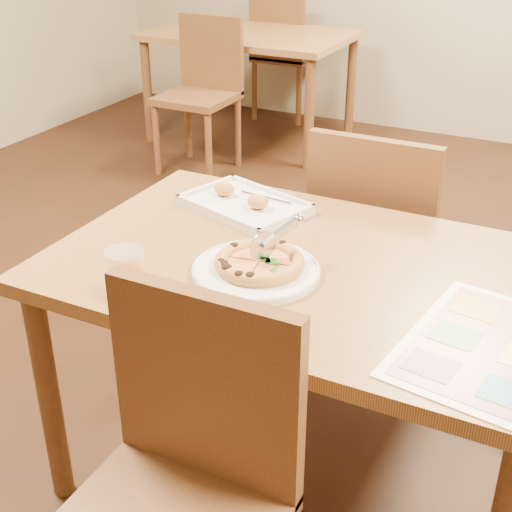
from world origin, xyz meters
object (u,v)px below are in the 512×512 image
at_px(dining_table, 306,292).
at_px(bg_table, 250,45).
at_px(bg_chair_near, 204,75).
at_px(menu, 490,348).
at_px(appetizer_tray, 244,205).
at_px(bg_chair_far, 282,43).
at_px(pizza_cutter, 275,237).
at_px(pizza, 260,263).
at_px(glass_tumbler, 126,276).
at_px(plate, 256,271).
at_px(chair_near, 184,460).
at_px(chair_far, 377,228).

bearing_deg(dining_table, bg_table, 119.74).
bearing_deg(bg_chair_near, menu, -48.68).
height_order(bg_table, appetizer_tray, appetizer_tray).
distance_m(bg_chair_far, pizza_cutter, 3.70).
height_order(bg_chair_near, bg_chair_far, same).
relative_size(pizza, glass_tumbler, 1.95).
bearing_deg(bg_table, plate, -62.57).
relative_size(chair_near, bg_chair_near, 1.00).
distance_m(dining_table, glass_tumbler, 0.48).
bearing_deg(chair_far, dining_table, 90.00).
xyz_separation_m(bg_table, pizza_cutter, (1.54, -2.86, 0.17)).
height_order(dining_table, plate, plate).
xyz_separation_m(bg_chair_far, menu, (2.09, -3.48, 0.16)).
relative_size(bg_chair_far, glass_tumbler, 4.10).
distance_m(bg_chair_near, pizza_cutter, 2.74).
relative_size(bg_table, bg_chair_far, 2.77).
distance_m(bg_table, glass_tumbler, 3.39).
relative_size(chair_far, pizza_cutter, 3.30).
relative_size(plate, pizza_cutter, 2.22).
bearing_deg(dining_table, pizza, -130.71).
distance_m(chair_near, pizza_cutter, 0.60).
height_order(chair_near, glass_tumbler, chair_near).
bearing_deg(pizza_cutter, bg_table, 54.82).
xyz_separation_m(bg_table, bg_chair_near, (0.00, -0.60, -0.07)).
bearing_deg(pizza, plate, -120.61).
height_order(appetizer_tray, menu, appetizer_tray).
relative_size(bg_table, plate, 4.11).
xyz_separation_m(bg_table, plate, (1.51, -2.91, 0.09)).
bearing_deg(bg_chair_near, chair_near, -60.26).
bearing_deg(dining_table, bg_chair_far, 115.85).
distance_m(plate, glass_tumbler, 0.32).
bearing_deg(menu, appetizer_tray, 152.69).
distance_m(dining_table, chair_far, 0.61).
bearing_deg(bg_chair_far, bg_chair_near, 90.00).
relative_size(chair_near, menu, 1.03).
bearing_deg(pizza_cutter, menu, -75.42).
relative_size(chair_far, glass_tumbler, 4.10).
relative_size(dining_table, chair_near, 2.77).
bearing_deg(pizza_cutter, appetizer_tray, 65.90).
distance_m(appetizer_tray, glass_tumbler, 0.56).
relative_size(appetizer_tray, glass_tumbler, 3.51).
bearing_deg(bg_chair_far, appetizer_tray, 112.94).
height_order(dining_table, bg_table, same).
height_order(chair_far, appetizer_tray, chair_far).
xyz_separation_m(bg_chair_near, menu, (2.09, -2.37, 0.16)).
height_order(bg_table, plate, plate).
bearing_deg(appetizer_tray, bg_table, 116.83).
relative_size(chair_far, menu, 1.03).
distance_m(bg_table, pizza, 3.27).
height_order(bg_chair_far, pizza, bg_chair_far).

